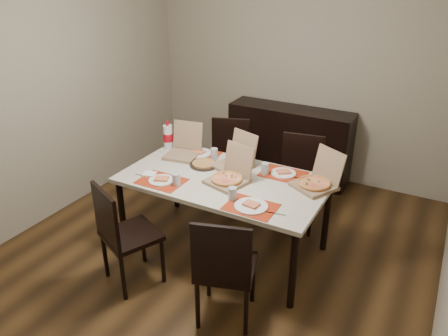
{
  "coord_description": "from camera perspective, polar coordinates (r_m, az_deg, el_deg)",
  "views": [
    {
      "loc": [
        1.69,
        -3.01,
        2.5
      ],
      "look_at": [
        0.03,
        0.03,
        0.85
      ],
      "focal_mm": 35.0,
      "sensor_mm": 36.0,
      "label": 1
    }
  ],
  "objects": [
    {
      "name": "pizza_box_right",
      "position": [
        3.79,
        12.02,
        -1.71
      ],
      "size": [
        0.44,
        0.46,
        0.31
      ],
      "color": "#886A4E",
      "rests_on": "dining_table"
    },
    {
      "name": "sideboard",
      "position": [
        5.48,
        8.5,
        3.24
      ],
      "size": [
        1.5,
        0.4,
        0.9
      ],
      "primitive_type": "cube",
      "color": "black",
      "rests_on": "ground"
    },
    {
      "name": "pizza_box_center",
      "position": [
        3.79,
        0.68,
        -1.14
      ],
      "size": [
        0.39,
        0.41,
        0.31
      ],
      "color": "#886A4E",
      "rests_on": "dining_table"
    },
    {
      "name": "chair_near_right",
      "position": [
        3.21,
        0.05,
        -12.75
      ],
      "size": [
        0.53,
        0.53,
        0.93
      ],
      "color": "black",
      "rests_on": "ground"
    },
    {
      "name": "setting_far_right",
      "position": [
        3.97,
        7.08,
        -0.51
      ],
      "size": [
        0.5,
        0.3,
        0.11
      ],
      "color": "#AE270B",
      "rests_on": "dining_table"
    },
    {
      "name": "napkin_loose",
      "position": [
        3.77,
        0.39,
        -2.05
      ],
      "size": [
        0.14,
        0.15,
        0.02
      ],
      "primitive_type": "cube",
      "rotation": [
        0.0,
        0.0,
        1.27
      ],
      "color": "white",
      "rests_on": "dining_table"
    },
    {
      "name": "chair_far_right",
      "position": [
        4.5,
        9.77,
        -1.14
      ],
      "size": [
        0.48,
        0.48,
        0.93
      ],
      "color": "black",
      "rests_on": "ground"
    },
    {
      "name": "ground",
      "position": [
        4.27,
        -0.58,
        -10.54
      ],
      "size": [
        3.8,
        4.0,
        0.02
      ],
      "primitive_type": "cube",
      "color": "#472E15",
      "rests_on": "ground"
    },
    {
      "name": "pizza_box_extra",
      "position": [
        4.08,
        1.48,
        0.94
      ],
      "size": [
        0.4,
        0.42,
        0.31
      ],
      "color": "#886A4E",
      "rests_on": "dining_table"
    },
    {
      "name": "setting_near_left",
      "position": [
        3.84,
        -7.86,
        -1.49
      ],
      "size": [
        0.49,
        0.3,
        0.11
      ],
      "color": "#AE270B",
      "rests_on": "dining_table"
    },
    {
      "name": "setting_near_right",
      "position": [
        3.46,
        2.92,
        -4.57
      ],
      "size": [
        0.51,
        0.3,
        0.11
      ],
      "color": "#AE270B",
      "rests_on": "dining_table"
    },
    {
      "name": "faina_plate",
      "position": [
        4.11,
        -2.61,
        0.5
      ],
      "size": [
        0.27,
        0.27,
        0.03
      ],
      "color": "black",
      "rests_on": "dining_table"
    },
    {
      "name": "room_walls",
      "position": [
        3.91,
        2.48,
        14.17
      ],
      "size": [
        3.84,
        4.02,
        2.62
      ],
      "color": "gray",
      "rests_on": "ground"
    },
    {
      "name": "chair_far_left",
      "position": [
        4.86,
        0.67,
        1.37
      ],
      "size": [
        0.54,
        0.54,
        0.93
      ],
      "color": "black",
      "rests_on": "ground"
    },
    {
      "name": "pizza_box_left",
      "position": [
        4.34,
        -5.28,
        2.4
      ],
      "size": [
        0.36,
        0.39,
        0.31
      ],
      "color": "#886A4E",
      "rests_on": "dining_table"
    },
    {
      "name": "setting_far_left",
      "position": [
        4.34,
        -3.0,
        2.0
      ],
      "size": [
        0.46,
        0.3,
        0.11
      ],
      "color": "#AE270B",
      "rests_on": "dining_table"
    },
    {
      "name": "soda_bottle",
      "position": [
        4.5,
        -7.32,
        4.08
      ],
      "size": [
        0.1,
        0.1,
        0.29
      ],
      "color": "silver",
      "rests_on": "dining_table"
    },
    {
      "name": "chair_near_left",
      "position": [
        3.67,
        -13.16,
        -8.13
      ],
      "size": [
        0.56,
        0.56,
        0.93
      ],
      "color": "black",
      "rests_on": "ground"
    },
    {
      "name": "dining_table",
      "position": [
        3.91,
        0.0,
        -2.2
      ],
      "size": [
        1.8,
        1.0,
        0.75
      ],
      "color": "beige",
      "rests_on": "ground"
    },
    {
      "name": "dip_bowl",
      "position": [
        3.98,
        1.66,
        -0.33
      ],
      "size": [
        0.13,
        0.13,
        0.03
      ],
      "primitive_type": "imported",
      "rotation": [
        0.0,
        0.0,
        0.04
      ],
      "color": "white",
      "rests_on": "dining_table"
    }
  ]
}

